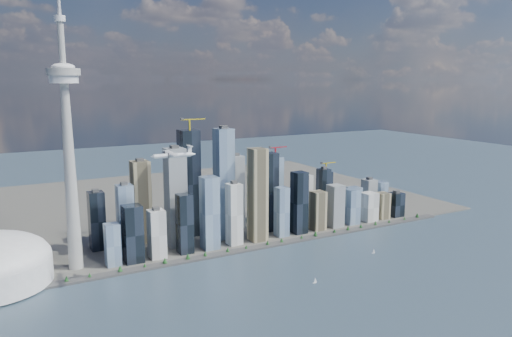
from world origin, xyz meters
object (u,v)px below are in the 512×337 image
airplane (173,155)px  sailboat_west (315,281)px  sailboat_east (374,252)px  needle_tower (68,141)px

airplane → sailboat_west: (209.26, -106.10, -219.20)m
sailboat_west → sailboat_east: (188.76, 64.47, -0.17)m
sailboat_west → needle_tower: bearing=145.0°
sailboat_west → sailboat_east: bearing=21.0°
airplane → sailboat_west: bearing=-22.8°
airplane → needle_tower: bearing=135.4°
airplane → sailboat_west: 321.08m
sailboat_west → sailboat_east: sailboat_west is taller
needle_tower → airplane: 208.05m
needle_tower → sailboat_west: bearing=-37.1°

